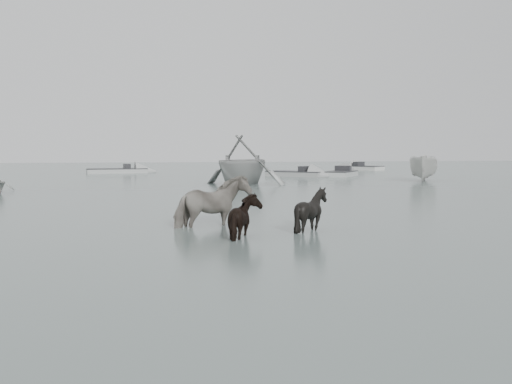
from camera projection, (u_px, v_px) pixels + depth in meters
ground at (337, 230)px, 16.54m from camera, size 140.00×140.00×0.00m
pony_pinto at (212, 194)px, 17.29m from camera, size 2.31×1.81×1.77m
pony_dark at (247, 210)px, 15.25m from camera, size 1.24×1.40×1.31m
pony_black at (311, 205)px, 16.41m from camera, size 1.29×1.16×1.34m
rowboat_trail at (243, 159)px, 35.91m from camera, size 7.01×7.24×2.92m
boat_small at (424, 167)px, 39.54m from camera, size 3.58×4.80×1.75m
skiff_port at (341, 171)px, 45.56m from camera, size 4.08×5.05×0.75m
skiff_mid at (296, 171)px, 45.40m from camera, size 5.42×4.85×0.75m
skiff_star at (364, 166)px, 57.37m from camera, size 4.01×4.66×0.75m
skiff_far at (117, 169)px, 50.88m from camera, size 6.64×2.47×0.75m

